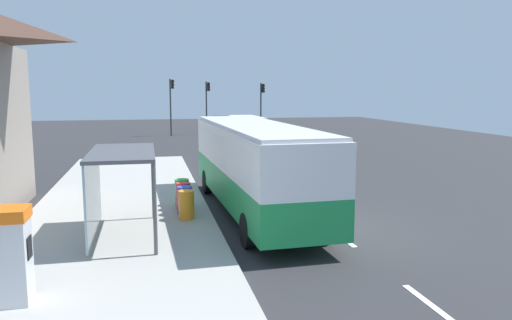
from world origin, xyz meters
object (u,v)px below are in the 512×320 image
at_px(ticket_machine, 13,255).
at_px(traffic_light_median, 207,99).
at_px(bus_shelter, 112,171).
at_px(bus, 254,163).
at_px(recycling_bin_blue, 185,200).
at_px(white_van, 247,129).
at_px(recycling_bin_green, 182,192).
at_px(traffic_light_far_side, 171,98).
at_px(recycling_bin_red, 183,196).
at_px(traffic_light_near_side, 262,101).
at_px(sedan_near, 220,123).
at_px(recycling_bin_orange, 186,205).

distance_m(ticket_machine, traffic_light_median, 39.36).
distance_m(ticket_machine, bus_shelter, 4.65).
distance_m(bus, recycling_bin_blue, 2.77).
height_order(bus, recycling_bin_blue, bus).
height_order(white_van, recycling_bin_blue, white_van).
distance_m(recycling_bin_green, traffic_light_median, 30.96).
height_order(white_van, bus_shelter, bus_shelter).
height_order(white_van, traffic_light_far_side, traffic_light_far_side).
xyz_separation_m(white_van, recycling_bin_green, (-6.40, -19.86, -0.69)).
bearing_deg(traffic_light_far_side, bus_shelter, -95.67).
bearing_deg(traffic_light_far_side, recycling_bin_blue, -92.02).
relative_size(white_van, traffic_light_far_side, 0.98).
distance_m(recycling_bin_red, traffic_light_near_side, 31.26).
distance_m(ticket_machine, recycling_bin_blue, 7.56).
distance_m(sedan_near, traffic_light_near_side, 7.67).
height_order(recycling_bin_red, traffic_light_near_side, traffic_light_near_side).
bearing_deg(sedan_near, traffic_light_near_side, -63.77).
bearing_deg(bus, recycling_bin_green, 154.72).
xyz_separation_m(sedan_near, traffic_light_far_side, (-5.40, -5.69, 2.76)).
distance_m(bus, traffic_light_median, 31.78).
height_order(recycling_bin_orange, recycling_bin_green, same).
relative_size(bus, traffic_light_far_side, 2.06).
xyz_separation_m(sedan_near, recycling_bin_orange, (-6.50, -37.49, -0.14)).
bearing_deg(white_van, recycling_bin_blue, -106.75).
distance_m(traffic_light_near_side, bus_shelter, 34.66).
bearing_deg(traffic_light_far_side, recycling_bin_green, -92.11).
xyz_separation_m(ticket_machine, traffic_light_far_side, (4.95, 37.58, 2.38)).
height_order(white_van, sedan_near, white_van).
relative_size(recycling_bin_orange, recycling_bin_red, 1.00).
bearing_deg(bus_shelter, recycling_bin_orange, 34.69).
bearing_deg(recycling_bin_orange, white_van, 73.75).
xyz_separation_m(white_van, sedan_near, (0.10, 15.53, -0.55)).
xyz_separation_m(recycling_bin_orange, recycling_bin_red, (0.00, 1.40, 0.00)).
bearing_deg(ticket_machine, white_van, 69.72).
bearing_deg(traffic_light_median, recycling_bin_green, -98.57).
bearing_deg(traffic_light_near_side, recycling_bin_green, -108.55).
bearing_deg(traffic_light_near_side, bus, -103.49).
bearing_deg(traffic_light_near_side, traffic_light_median, 162.59).
bearing_deg(traffic_light_median, bus, -93.81).
bearing_deg(traffic_light_far_side, ticket_machine, -97.50).
bearing_deg(traffic_light_median, sedan_near, 68.77).
bearing_deg(traffic_light_median, traffic_light_far_side, -167.13).
height_order(white_van, traffic_light_near_side, traffic_light_near_side).
bearing_deg(bus_shelter, white_van, 69.87).
xyz_separation_m(traffic_light_far_side, bus_shelter, (-3.31, -33.33, -1.46)).
xyz_separation_m(bus, recycling_bin_green, (-2.49, 1.17, -1.19)).
distance_m(recycling_bin_blue, traffic_light_far_side, 31.25).
bearing_deg(recycling_bin_orange, bus, 20.40).
bearing_deg(traffic_light_median, recycling_bin_blue, -98.20).
xyz_separation_m(sedan_near, traffic_light_median, (-1.90, -4.89, 2.63)).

